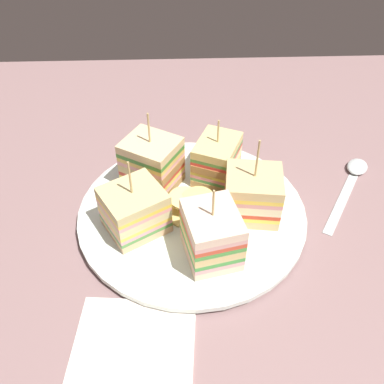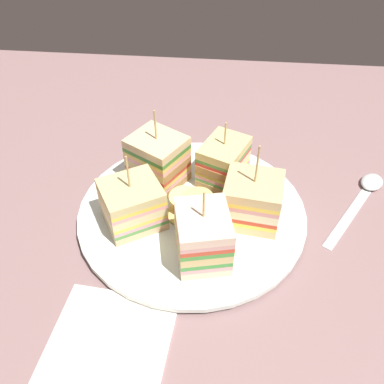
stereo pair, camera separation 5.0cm
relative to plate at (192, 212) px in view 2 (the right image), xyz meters
The scene contains 10 objects.
ground_plane 1.65cm from the plate, ahead, with size 126.41×90.80×1.80cm, color #856666.
plate is the anchor object (origin of this frame).
sandwich_wedge_0 8.10cm from the plate, 75.13° to the right, with size 6.89×7.71×9.68cm.
sandwich_wedge_1 8.01cm from the plate, ahead, with size 7.36×6.84×10.89cm.
sandwich_wedge_2 7.98cm from the plate, 60.90° to the left, with size 7.19×8.06×8.95cm.
sandwich_wedge_3 8.21cm from the plate, 133.17° to the left, with size 8.63×8.31×10.83cm.
sandwich_wedge_4 7.96cm from the plate, 159.01° to the right, with size 8.82×8.64×9.95cm.
chip_pile 1.95cm from the plate, 78.90° to the right, with size 7.78×6.71×2.84cm.
spoon 23.90cm from the plate, 16.09° to the left, with size 10.44×14.89×1.00cm.
napkin 19.00cm from the plate, 109.64° to the right, with size 11.69×11.53×0.50cm, color white.
Camera 2 is at (3.55, -36.48, 38.27)cm, focal length 38.75 mm.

